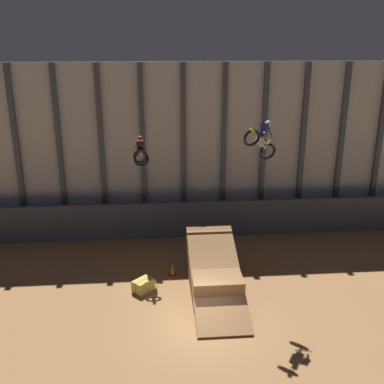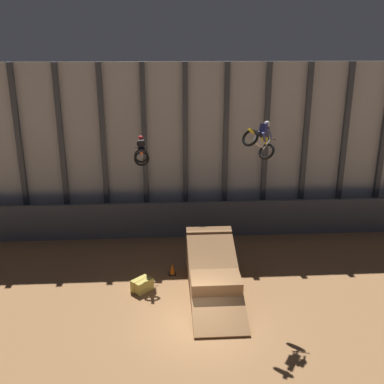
# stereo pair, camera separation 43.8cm
# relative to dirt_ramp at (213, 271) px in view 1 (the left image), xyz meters

# --- Properties ---
(ground_plane) EXTENTS (60.00, 60.00, 0.00)m
(ground_plane) POSITION_rel_dirt_ramp_xyz_m (-0.88, -3.00, -0.77)
(ground_plane) COLOR #996B42
(arena_back_wall) EXTENTS (32.00, 0.40, 9.81)m
(arena_back_wall) POSITION_rel_dirt_ramp_xyz_m (-0.88, 7.11, 4.13)
(arena_back_wall) COLOR silver
(arena_back_wall) RESTS_ON ground_plane
(lower_barrier) EXTENTS (31.36, 0.20, 2.11)m
(lower_barrier) POSITION_rel_dirt_ramp_xyz_m (-0.88, 5.74, 0.28)
(lower_barrier) COLOR #474C56
(lower_barrier) RESTS_ON ground_plane
(dirt_ramp) EXTENTS (2.21, 5.86, 2.32)m
(dirt_ramp) POSITION_rel_dirt_ramp_xyz_m (0.00, 0.00, 0.00)
(dirt_ramp) COLOR olive
(dirt_ramp) RESTS_ON ground_plane
(rider_bike_left_air) EXTENTS (0.83, 1.76, 1.55)m
(rider_bike_left_air) POSITION_rel_dirt_ramp_xyz_m (-3.24, 3.40, 4.85)
(rider_bike_left_air) COLOR black
(rider_bike_right_air) EXTENTS (1.72, 1.67, 1.68)m
(rider_bike_right_air) POSITION_rel_dirt_ramp_xyz_m (1.80, -0.67, 6.30)
(rider_bike_right_air) COLOR black
(traffic_cone_near_ramp) EXTENTS (0.36, 0.36, 0.58)m
(traffic_cone_near_ramp) POSITION_rel_dirt_ramp_xyz_m (-1.83, 1.26, -0.49)
(traffic_cone_near_ramp) COLOR black
(traffic_cone_near_ramp) RESTS_ON ground_plane
(hay_bale_trackside) EXTENTS (1.07, 1.05, 0.57)m
(hay_bale_trackside) POSITION_rel_dirt_ramp_xyz_m (-3.23, -0.17, -0.49)
(hay_bale_trackside) COLOR #CCB751
(hay_bale_trackside) RESTS_ON ground_plane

